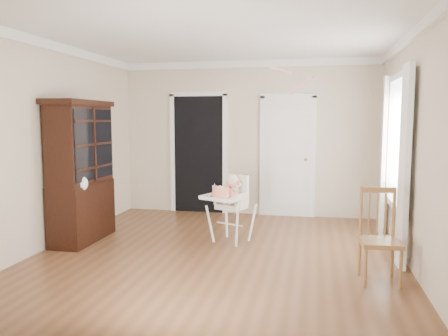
% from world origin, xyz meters
% --- Properties ---
extents(floor, '(5.00, 5.00, 0.00)m').
position_xyz_m(floor, '(0.00, 0.00, 0.00)').
color(floor, brown).
rests_on(floor, ground).
extents(ceiling, '(5.00, 5.00, 0.00)m').
position_xyz_m(ceiling, '(0.00, 0.00, 2.70)').
color(ceiling, white).
rests_on(ceiling, wall_back).
extents(wall_back, '(4.50, 0.00, 4.50)m').
position_xyz_m(wall_back, '(0.00, 2.50, 1.35)').
color(wall_back, beige).
rests_on(wall_back, floor).
extents(wall_left, '(0.00, 5.00, 5.00)m').
position_xyz_m(wall_left, '(-2.25, 0.00, 1.35)').
color(wall_left, beige).
rests_on(wall_left, floor).
extents(wall_right, '(0.00, 5.00, 5.00)m').
position_xyz_m(wall_right, '(2.25, 0.00, 1.35)').
color(wall_right, beige).
rests_on(wall_right, floor).
extents(crown_molding, '(4.50, 5.00, 0.12)m').
position_xyz_m(crown_molding, '(0.00, 0.00, 2.64)').
color(crown_molding, white).
rests_on(crown_molding, ceiling).
extents(doorway, '(1.06, 0.05, 2.22)m').
position_xyz_m(doorway, '(-0.90, 2.48, 1.11)').
color(doorway, black).
rests_on(doorway, wall_back).
extents(closet_door, '(0.96, 0.09, 2.13)m').
position_xyz_m(closet_door, '(0.70, 2.48, 1.02)').
color(closet_door, white).
rests_on(closet_door, wall_back).
extents(window_right, '(0.13, 1.84, 2.30)m').
position_xyz_m(window_right, '(2.18, 0.80, 1.29)').
color(window_right, white).
rests_on(window_right, wall_right).
extents(high_chair, '(0.74, 0.81, 0.94)m').
position_xyz_m(high_chair, '(0.05, 0.66, 0.58)').
color(high_chair, white).
rests_on(high_chair, floor).
extents(baby, '(0.26, 0.27, 0.42)m').
position_xyz_m(baby, '(0.06, 0.68, 0.72)').
color(baby, beige).
rests_on(baby, high_chair).
extents(cake, '(0.30, 0.30, 0.14)m').
position_xyz_m(cake, '(-0.05, 0.48, 0.72)').
color(cake, silver).
rests_on(cake, high_chair).
extents(sippy_cup, '(0.07, 0.07, 0.17)m').
position_xyz_m(sippy_cup, '(-0.17, 0.63, 0.72)').
color(sippy_cup, '#F294C6').
rests_on(sippy_cup, high_chair).
extents(china_cabinet, '(0.51, 1.15, 1.94)m').
position_xyz_m(china_cabinet, '(-1.99, 0.30, 0.97)').
color(china_cabinet, black).
rests_on(china_cabinet, floor).
extents(dining_chair, '(0.43, 0.43, 0.97)m').
position_xyz_m(dining_chair, '(1.84, -0.49, 0.45)').
color(dining_chair, brown).
rests_on(dining_chair, floor).
extents(streamer, '(0.32, 0.40, 0.15)m').
position_xyz_m(streamer, '(0.75, 0.13, 2.27)').
color(streamer, pink).
rests_on(streamer, ceiling).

